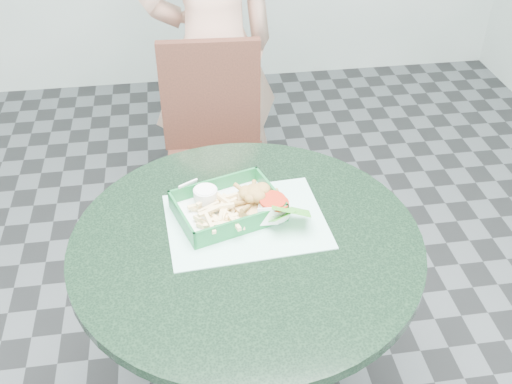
{
  "coord_description": "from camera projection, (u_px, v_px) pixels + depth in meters",
  "views": [
    {
      "loc": [
        -0.15,
        -1.17,
        1.82
      ],
      "look_at": [
        0.04,
        0.1,
        0.84
      ],
      "focal_mm": 42.0,
      "sensor_mm": 36.0,
      "label": 1
    }
  ],
  "objects": [
    {
      "name": "cafe_table",
      "position": [
        247.0,
        288.0,
        1.69
      ],
      "size": [
        0.93,
        0.93,
        0.75
      ],
      "color": "black",
      "rests_on": "floor"
    },
    {
      "name": "diner_person",
      "position": [
        213.0,
        42.0,
        2.44
      ],
      "size": [
        0.7,
        0.56,
        1.66
      ],
      "primitive_type": "imported",
      "rotation": [
        0.0,
        0.0,
        3.44
      ],
      "color": "#F6B89C",
      "rests_on": "floor"
    },
    {
      "name": "garnish_cup",
      "position": [
        274.0,
        222.0,
        1.59
      ],
      "size": [
        0.13,
        0.13,
        0.05
      ],
      "rotation": [
        0.0,
        0.0,
        -0.12
      ],
      "color": "white",
      "rests_on": "food_basket"
    },
    {
      "name": "dining_chair",
      "position": [
        215.0,
        145.0,
        2.38
      ],
      "size": [
        0.39,
        0.39,
        0.93
      ],
      "rotation": [
        0.0,
        0.0,
        -0.06
      ],
      "color": "black",
      "rests_on": "floor"
    },
    {
      "name": "placemat",
      "position": [
        246.0,
        227.0,
        1.64
      ],
      "size": [
        0.44,
        0.35,
        0.0
      ],
      "primitive_type": "cube",
      "rotation": [
        0.0,
        0.0,
        0.07
      ],
      "color": "#9BD8C6",
      "rests_on": "cafe_table"
    },
    {
      "name": "fries_pile",
      "position": [
        215.0,
        215.0,
        1.62
      ],
      "size": [
        0.16,
        0.17,
        0.05
      ],
      "primitive_type": null,
      "rotation": [
        0.0,
        0.0,
        0.36
      ],
      "color": "#FFDA91",
      "rests_on": "food_basket"
    },
    {
      "name": "sauce_ramekin",
      "position": [
        210.0,
        196.0,
        1.67
      ],
      "size": [
        0.07,
        0.07,
        0.04
      ],
      "rotation": [
        0.0,
        0.0,
        -0.28
      ],
      "color": "silver",
      "rests_on": "food_basket"
    },
    {
      "name": "food_basket",
      "position": [
        228.0,
        215.0,
        1.65
      ],
      "size": [
        0.27,
        0.2,
        0.06
      ],
      "rotation": [
        0.0,
        0.0,
        0.3
      ],
      "color": "#15672F",
      "rests_on": "placemat"
    },
    {
      "name": "crab_sandwich",
      "position": [
        255.0,
        207.0,
        1.63
      ],
      "size": [
        0.13,
        0.13,
        0.07
      ],
      "rotation": [
        0.0,
        0.0,
        -0.07
      ],
      "color": "tan",
      "rests_on": "food_basket"
    }
  ]
}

